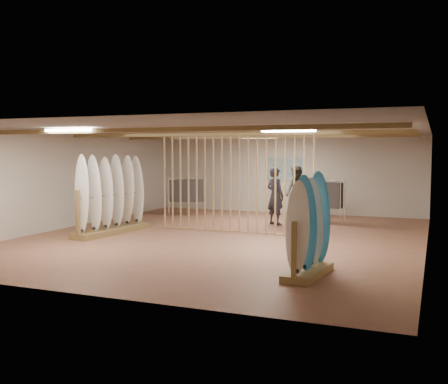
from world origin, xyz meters
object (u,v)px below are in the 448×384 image
at_px(clothing_rack_b, 323,195).
at_px(shopper_b, 296,189).
at_px(rack_left, 111,207).
at_px(rack_right, 308,243).
at_px(clothing_rack_a, 187,191).
at_px(shopper_a, 275,192).

relative_size(clothing_rack_b, shopper_b, 0.69).
bearing_deg(clothing_rack_b, rack_left, -126.80).
distance_m(rack_left, clothing_rack_b, 6.51).
distance_m(rack_right, shopper_b, 8.17).
relative_size(clothing_rack_a, shopper_b, 0.67).
bearing_deg(clothing_rack_a, clothing_rack_b, -28.09).
bearing_deg(rack_left, clothing_rack_a, 95.19).
distance_m(rack_left, clothing_rack_a, 4.47).
bearing_deg(shopper_a, rack_right, 139.51).
bearing_deg(shopper_b, rack_left, -84.72).
xyz_separation_m(rack_left, rack_right, (6.14, -2.83, -0.12)).
xyz_separation_m(clothing_rack_a, shopper_b, (3.81, 0.56, 0.13)).
xyz_separation_m(rack_right, shopper_a, (-2.49, 6.27, 0.40)).
xyz_separation_m(clothing_rack_b, shopper_b, (-1.07, 0.86, 0.10)).
height_order(rack_left, shopper_b, rack_left).
distance_m(rack_left, rack_right, 6.76).
bearing_deg(clothing_rack_b, rack_right, -67.32).
height_order(shopper_a, shopper_b, same).
xyz_separation_m(rack_left, clothing_rack_b, (4.99, 4.17, 0.18)).
relative_size(rack_right, shopper_b, 0.90).
bearing_deg(shopper_a, shopper_b, -71.73).
bearing_deg(shopper_b, clothing_rack_b, 4.39).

